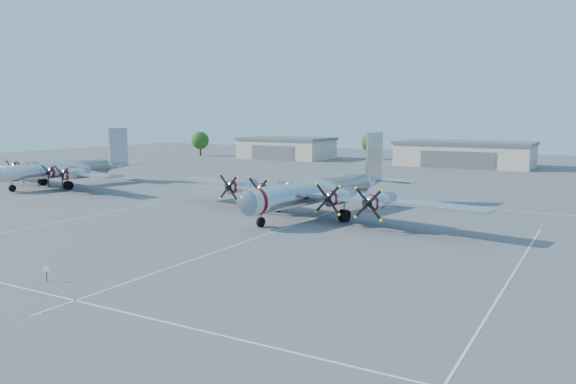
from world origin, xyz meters
The scene contains 9 objects.
ground centered at (0.00, 0.00, 0.00)m, with size 260.00×260.00×0.00m, color #4E4E50.
parking_lines centered at (0.00, -1.75, 0.01)m, with size 60.00×50.08×0.01m.
hangar_west centered at (-45.00, 81.96, 2.71)m, with size 22.60×14.60×5.40m.
hangar_center centered at (0.00, 81.96, 2.71)m, with size 28.60×14.60×5.40m.
tree_far_west centered at (-70.00, 78.00, 4.22)m, with size 4.80×4.80×6.64m.
tree_west centered at (-25.00, 90.00, 4.22)m, with size 4.80×4.80×6.64m.
main_bomber_b29 centered at (-0.63, 11.76, 0.00)m, with size 40.29×27.56×8.91m, color silver, non-canonical shape.
bomber_west centered at (-46.40, 14.41, 0.00)m, with size 33.78×23.92×8.92m, color #B8BABD, non-canonical shape.
info_placard centered at (-4.89, -20.24, 0.71)m, with size 0.52×0.14×1.00m.
Camera 1 is at (27.18, -43.86, 11.04)m, focal length 35.00 mm.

